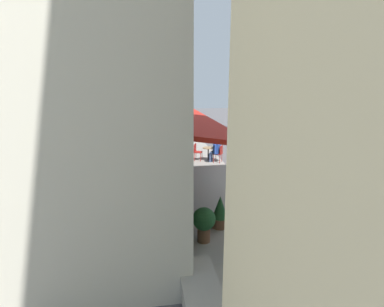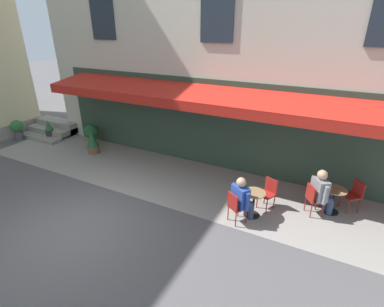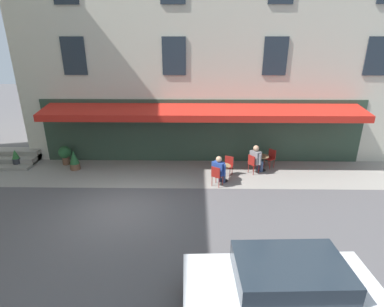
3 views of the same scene
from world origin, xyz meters
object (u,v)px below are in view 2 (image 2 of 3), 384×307
Objects in this scene: potted_plant_entrance_left at (93,142)px; cafe_table_mid_terrace at (334,197)px; cafe_chair_red_under_awning at (235,205)px; potted_plant_entrance_right at (49,130)px; potted_plant_under_sign at (91,133)px; cafe_chair_red_facing_street at (313,197)px; cafe_chair_red_corner_left at (354,193)px; seated_patron_in_blue at (242,198)px; seated_companion_in_grey at (322,191)px; potted_plant_by_steps at (17,128)px; cafe_chair_red_kerbside at (269,191)px; cafe_table_near_entrance at (254,200)px.

cafe_table_mid_terrace is at bearing -180.00° from potted_plant_entrance_left.
potted_plant_entrance_right is (9.79, -2.01, -0.12)m from cafe_chair_red_under_awning.
potted_plant_under_sign is 1.08× the size of potted_plant_entrance_right.
cafe_chair_red_facing_street is at bearing -142.61° from cafe_chair_red_under_awning.
potted_plant_entrance_left is (-3.02, 0.30, 0.04)m from potted_plant_entrance_right.
potted_plant_under_sign is at bearing -6.03° from cafe_chair_red_facing_street.
potted_plant_under_sign is at bearing -1.21° from cafe_chair_red_corner_left.
potted_plant_entrance_right is at bearing -10.46° from seated_patron_in_blue.
cafe_chair_red_corner_left is at bearing -142.55° from seated_companion_in_grey.
potted_plant_by_steps is at bearing 0.36° from cafe_chair_red_facing_street.
cafe_chair_red_under_awning is 1.03× the size of potted_plant_entrance_right.
seated_companion_in_grey is 1.54× the size of potted_plant_entrance_right.
cafe_chair_red_under_awning is 2.85m from cafe_table_mid_terrace.
cafe_chair_red_kerbside is at bearing -117.67° from seated_patron_in_blue.
cafe_chair_red_kerbside is at bearing 175.03° from potted_plant_entrance_right.
cafe_chair_red_under_awning is 0.99× the size of potted_plant_by_steps.
seated_patron_in_blue is (1.65, 1.17, 0.16)m from cafe_chair_red_facing_street.
seated_companion_in_grey reaches higher than cafe_chair_red_under_awning.
cafe_chair_red_under_awning is 0.95× the size of potted_plant_under_sign.
cafe_chair_red_kerbside and cafe_chair_red_corner_left have the same top height.
cafe_table_near_entrance is at bearing 33.06° from cafe_chair_red_corner_left.
cafe_table_near_entrance is at bearing 66.09° from cafe_chair_red_kerbside.
cafe_chair_red_corner_left is 0.99× the size of potted_plant_by_steps.
seated_patron_in_blue is (2.17, 1.53, 0.21)m from cafe_table_mid_terrace.
cafe_chair_red_corner_left is at bearing -140.49° from cafe_table_mid_terrace.
potted_plant_entrance_left is at bearing -1.54° from seated_companion_in_grey.
cafe_chair_red_corner_left reaches higher than cafe_table_mid_terrace.
cafe_chair_red_under_awning is at bearing 36.71° from cafe_table_mid_terrace.
seated_companion_in_grey is at bearing -149.41° from cafe_table_near_entrance.
potted_plant_by_steps reaches higher than cafe_table_near_entrance.
cafe_chair_red_corner_left is at bearing -146.94° from cafe_table_near_entrance.
cafe_chair_red_facing_street and cafe_chair_red_corner_left have the same top height.
cafe_table_near_entrance is 7.21m from potted_plant_entrance_left.
cafe_table_near_entrance is at bearing -123.38° from cafe_chair_red_under_awning.
cafe_chair_red_facing_street is at bearing 173.97° from potted_plant_under_sign.
potted_plant_by_steps is at bearing 3.50° from cafe_chair_red_corner_left.
cafe_table_mid_terrace is 12.08m from potted_plant_entrance_right.
cafe_chair_red_facing_street is at bearing 177.61° from potted_plant_entrance_left.
potted_plant_entrance_right reaches higher than cafe_table_near_entrance.
cafe_chair_red_kerbside is 1.03× the size of potted_plant_entrance_right.
seated_companion_in_grey is at bearing -164.71° from cafe_chair_red_kerbside.
cafe_chair_red_under_awning is 0.94× the size of potted_plant_entrance_left.
potted_plant_under_sign is (7.81, -1.80, 0.08)m from cafe_table_near_entrance.
cafe_table_near_entrance is 0.55× the size of seated_companion_in_grey.
potted_plant_under_sign reaches higher than cafe_table_near_entrance.
cafe_table_mid_terrace is at bearing 176.37° from potted_plant_under_sign.
cafe_table_near_entrance is at bearing 167.04° from potted_plant_under_sign.
potted_plant_entrance_left is at bearing -14.15° from cafe_chair_red_under_awning.
cafe_table_near_entrance is at bearing 30.10° from cafe_chair_red_facing_street.
potted_plant_entrance_right is at bearing -3.27° from cafe_chair_red_facing_street.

